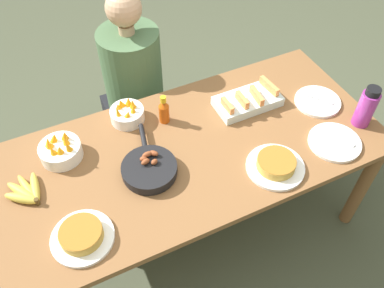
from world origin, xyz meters
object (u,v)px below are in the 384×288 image
at_px(empty_plate_near_front, 318,102).
at_px(fruit_bowl_citrus, 127,113).
at_px(hot_sauce_bottle, 164,111).
at_px(melon_tray, 248,101).
at_px(empty_plate_far_left, 335,142).
at_px(banana_bunch, 27,192).
at_px(fruit_bowl_mango, 60,150).
at_px(frittata_plate_side, 276,165).
at_px(water_bottle, 366,107).
at_px(frittata_plate_center, 82,236).
at_px(skillet, 149,168).
at_px(person_figure, 136,96).

height_order(empty_plate_near_front, fruit_bowl_citrus, fruit_bowl_citrus).
bearing_deg(hot_sauce_bottle, empty_plate_near_front, -16.35).
distance_m(melon_tray, empty_plate_far_left, 0.47).
relative_size(banana_bunch, fruit_bowl_mango, 1.04).
bearing_deg(frittata_plate_side, hot_sauce_bottle, 124.10).
bearing_deg(banana_bunch, water_bottle, -9.88).
relative_size(empty_plate_near_front, fruit_bowl_citrus, 1.41).
xyz_separation_m(melon_tray, fruit_bowl_mango, (-0.95, 0.07, 0.01)).
height_order(frittata_plate_side, hot_sauce_bottle, hot_sauce_bottle).
relative_size(empty_plate_near_front, fruit_bowl_mango, 1.24).
relative_size(fruit_bowl_citrus, hot_sauce_bottle, 1.06).
height_order(banana_bunch, empty_plate_near_front, banana_bunch).
relative_size(melon_tray, frittata_plate_side, 1.27).
height_order(banana_bunch, fruit_bowl_mango, fruit_bowl_mango).
height_order(frittata_plate_side, empty_plate_near_front, frittata_plate_side).
height_order(frittata_plate_center, fruit_bowl_mango, fruit_bowl_mango).
xyz_separation_m(frittata_plate_center, water_bottle, (1.42, 0.03, 0.08)).
bearing_deg(frittata_plate_side, empty_plate_near_front, 31.31).
bearing_deg(skillet, banana_bunch, 90.72).
relative_size(melon_tray, person_figure, 0.29).
bearing_deg(frittata_plate_side, fruit_bowl_citrus, 130.53).
bearing_deg(water_bottle, fruit_bowl_citrus, 153.31).
height_order(banana_bunch, frittata_plate_center, frittata_plate_center).
bearing_deg(person_figure, water_bottle, -46.27).
bearing_deg(banana_bunch, melon_tray, 3.85).
bearing_deg(banana_bunch, empty_plate_near_front, -2.65).
bearing_deg(melon_tray, frittata_plate_center, -158.73).
height_order(fruit_bowl_citrus, water_bottle, water_bottle).
distance_m(banana_bunch, empty_plate_near_front, 1.48).
bearing_deg(person_figure, hot_sauce_bottle, -89.86).
distance_m(frittata_plate_side, hot_sauce_bottle, 0.60).
distance_m(hot_sauce_bottle, person_figure, 0.56).
relative_size(skillet, water_bottle, 1.74).
height_order(frittata_plate_side, person_figure, person_figure).
relative_size(melon_tray, empty_plate_far_left, 1.35).
bearing_deg(fruit_bowl_citrus, skillet, -94.00).
distance_m(skillet, person_figure, 0.81).
relative_size(melon_tray, skillet, 0.86).
height_order(empty_plate_near_front, hot_sauce_bottle, hot_sauce_bottle).
xyz_separation_m(melon_tray, empty_plate_far_left, (0.24, -0.41, -0.02)).
bearing_deg(hot_sauce_bottle, fruit_bowl_mango, -178.97).
xyz_separation_m(empty_plate_far_left, water_bottle, (0.20, 0.06, 0.10)).
height_order(skillet, frittata_plate_center, skillet).
xyz_separation_m(melon_tray, empty_plate_near_front, (0.34, -0.14, -0.02)).
bearing_deg(fruit_bowl_citrus, empty_plate_far_left, -34.68).
xyz_separation_m(melon_tray, fruit_bowl_citrus, (-0.59, 0.17, 0.01)).
height_order(skillet, water_bottle, water_bottle).
bearing_deg(empty_plate_near_front, hot_sauce_bottle, 163.65).
xyz_separation_m(skillet, fruit_bowl_mango, (-0.33, 0.26, 0.02)).
bearing_deg(water_bottle, skillet, 171.26).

